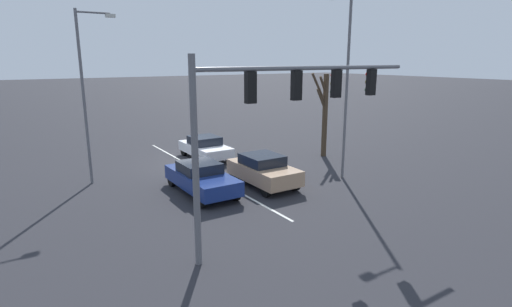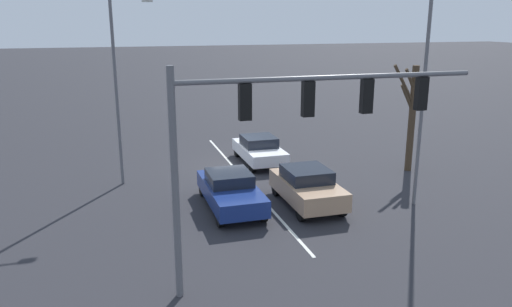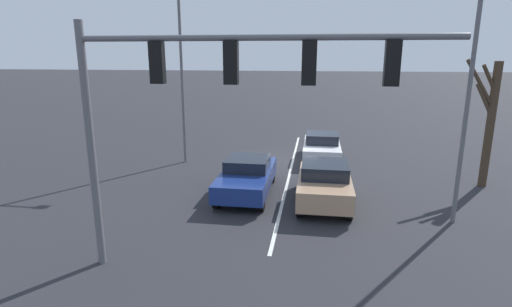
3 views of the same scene
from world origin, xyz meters
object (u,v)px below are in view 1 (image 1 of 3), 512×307
traffic_signal_gantry (281,104)px  car_navy_midlane_front (201,178)px  street_lamp_right_shoulder (87,87)px  street_lamp_left_shoulder (345,79)px  bare_tree_near (324,112)px  car_tan_leftlane_front (263,170)px  car_white_leftlane_second (205,147)px

traffic_signal_gantry → car_navy_midlane_front: bearing=-88.9°
street_lamp_right_shoulder → traffic_signal_gantry: bearing=111.0°
car_navy_midlane_front → street_lamp_left_shoulder: (-7.14, 1.73, 4.37)m
traffic_signal_gantry → bare_tree_near: (-9.52, -8.42, -1.84)m
street_lamp_right_shoulder → car_navy_midlane_front: bearing=131.7°
car_tan_leftlane_front → car_white_leftlane_second: 6.45m
car_navy_midlane_front → traffic_signal_gantry: bearing=91.1°
car_tan_leftlane_front → bare_tree_near: bare_tree_near is taller
traffic_signal_gantry → car_white_leftlane_second: bearing=-103.6°
street_lamp_right_shoulder → bare_tree_near: street_lamp_right_shoulder is taller
car_tan_leftlane_front → street_lamp_right_shoulder: 9.33m
car_navy_midlane_front → street_lamp_right_shoulder: street_lamp_right_shoulder is taller
car_tan_leftlane_front → traffic_signal_gantry: size_ratio=0.47×
street_lamp_left_shoulder → bare_tree_near: street_lamp_left_shoulder is taller
car_tan_leftlane_front → car_navy_midlane_front: size_ratio=0.89×
street_lamp_left_shoulder → bare_tree_near: size_ratio=1.72×
bare_tree_near → traffic_signal_gantry: bearing=41.5°
car_white_leftlane_second → traffic_signal_gantry: 12.80m
car_tan_leftlane_front → traffic_signal_gantry: bearing=61.5°
street_lamp_left_shoulder → car_navy_midlane_front: bearing=-13.6°
car_tan_leftlane_front → car_navy_midlane_front: (3.03, -0.61, -0.06)m
car_tan_leftlane_front → street_lamp_right_shoulder: size_ratio=0.48×
bare_tree_near → street_lamp_left_shoulder: bearing=59.1°
traffic_signal_gantry → car_tan_leftlane_front: bearing=-118.5°
bare_tree_near → street_lamp_right_shoulder: bearing=-7.9°
street_lamp_left_shoulder → bare_tree_near: 5.36m
street_lamp_right_shoulder → street_lamp_left_shoulder: size_ratio=0.92×
car_tan_leftlane_front → bare_tree_near: (-6.60, -3.05, 2.05)m
car_navy_midlane_front → car_white_leftlane_second: 6.56m
car_tan_leftlane_front → car_navy_midlane_front: car_tan_leftlane_front is taller
traffic_signal_gantry → street_lamp_left_shoulder: (-7.02, -4.25, 0.43)m
car_navy_midlane_front → traffic_signal_gantry: 7.17m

